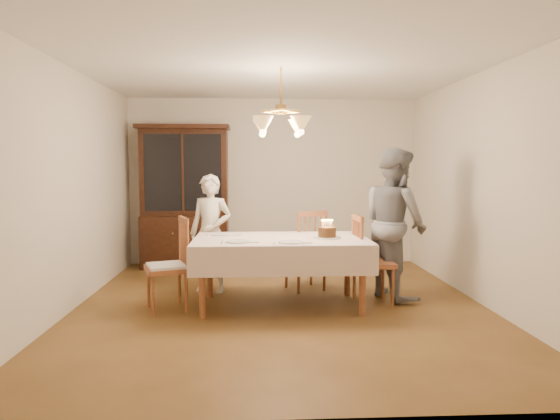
{
  "coord_description": "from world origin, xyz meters",
  "views": [
    {
      "loc": [
        -0.28,
        -5.41,
        1.54
      ],
      "look_at": [
        0.0,
        0.2,
        1.05
      ],
      "focal_mm": 32.0,
      "sensor_mm": 36.0,
      "label": 1
    }
  ],
  "objects": [
    {
      "name": "china_hutch",
      "position": [
        -1.35,
        2.25,
        1.04
      ],
      "size": [
        1.38,
        0.54,
        2.16
      ],
      "color": "black",
      "rests_on": "ground"
    },
    {
      "name": "place_setting_far_left",
      "position": [
        -0.64,
        0.28,
        0.77
      ],
      "size": [
        0.41,
        0.26,
        0.02
      ],
      "color": "white",
      "rests_on": "dining_table"
    },
    {
      "name": "ground",
      "position": [
        0.0,
        0.0,
        0.0
      ],
      "size": [
        5.0,
        5.0,
        0.0
      ],
      "primitive_type": "plane",
      "color": "brown",
      "rests_on": "ground"
    },
    {
      "name": "chandelier",
      "position": [
        -0.0,
        -0.0,
        1.98
      ],
      "size": [
        0.62,
        0.62,
        0.73
      ],
      "color": "#BF8C3F",
      "rests_on": "ground"
    },
    {
      "name": "place_setting_near_right",
      "position": [
        0.1,
        -0.35,
        0.77
      ],
      "size": [
        0.4,
        0.25,
        0.02
      ],
      "color": "white",
      "rests_on": "dining_table"
    },
    {
      "name": "dining_table",
      "position": [
        0.0,
        0.0,
        0.68
      ],
      "size": [
        1.9,
        1.1,
        0.76
      ],
      "color": "brown",
      "rests_on": "ground"
    },
    {
      "name": "birthday_cake",
      "position": [
        0.51,
        -0.02,
        0.81
      ],
      "size": [
        0.3,
        0.3,
        0.2
      ],
      "color": "white",
      "rests_on": "dining_table"
    },
    {
      "name": "room_shell",
      "position": [
        0.0,
        0.0,
        1.58
      ],
      "size": [
        5.0,
        5.0,
        5.0
      ],
      "color": "white",
      "rests_on": "ground"
    },
    {
      "name": "chair_right_end",
      "position": [
        1.03,
        0.06,
        0.44
      ],
      "size": [
        0.44,
        0.46,
        1.0
      ],
      "color": "brown",
      "rests_on": "ground"
    },
    {
      "name": "chair_left_end",
      "position": [
        -1.22,
        -0.11,
        0.45
      ],
      "size": [
        0.54,
        0.56,
        1.0
      ],
      "color": "brown",
      "rests_on": "ground"
    },
    {
      "name": "place_setting_near_left",
      "position": [
        -0.45,
        -0.28,
        0.77
      ],
      "size": [
        0.39,
        0.25,
        0.02
      ],
      "color": "white",
      "rests_on": "dining_table"
    },
    {
      "name": "chair_far_side",
      "position": [
        0.35,
        0.72,
        0.44
      ],
      "size": [
        0.57,
        0.56,
        1.0
      ],
      "color": "brown",
      "rests_on": "ground"
    },
    {
      "name": "elderly_woman",
      "position": [
        -0.83,
        0.69,
        0.72
      ],
      "size": [
        0.6,
        0.48,
        1.45
      ],
      "primitive_type": "imported",
      "rotation": [
        0.0,
        0.0,
        -0.29
      ],
      "color": "beige",
      "rests_on": "ground"
    },
    {
      "name": "adult_in_grey",
      "position": [
        1.36,
        0.32,
        0.88
      ],
      "size": [
        0.89,
        1.01,
        1.76
      ],
      "primitive_type": "imported",
      "rotation": [
        0.0,
        0.0,
        1.88
      ],
      "color": "slate",
      "rests_on": "ground"
    }
  ]
}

